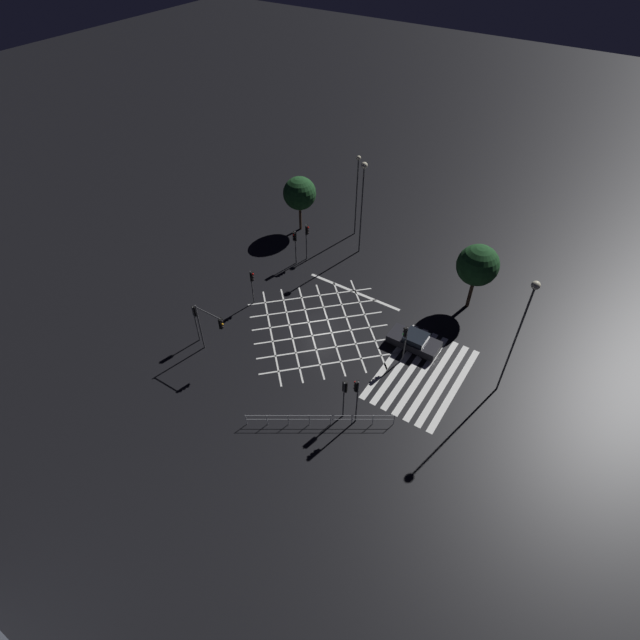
% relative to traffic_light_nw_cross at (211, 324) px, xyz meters
% --- Properties ---
extents(ground_plane, '(200.00, 200.00, 0.00)m').
position_rel_traffic_light_nw_cross_xyz_m(ground_plane, '(7.13, -5.23, -3.36)').
color(ground_plane, black).
extents(road_markings, '(14.07, 19.41, 0.01)m').
position_rel_traffic_light_nw_cross_xyz_m(road_markings, '(7.42, -10.87, -3.36)').
color(road_markings, silver).
rests_on(road_markings, ground_plane).
extents(traffic_light_nw_cross, '(0.36, 2.76, 4.56)m').
position_rel_traffic_light_nw_cross_xyz_m(traffic_light_nw_cross, '(0.00, 0.00, 0.00)').
color(traffic_light_nw_cross, '#424244').
rests_on(traffic_light_nw_cross, ground_plane).
extents(traffic_light_nw_main, '(0.39, 0.36, 3.61)m').
position_rel_traffic_light_nw_cross_xyz_m(traffic_light_nw_main, '(0.53, 2.28, -0.77)').
color(traffic_light_nw_main, '#424244').
rests_on(traffic_light_nw_main, ground_plane).
extents(traffic_light_ne_cross, '(0.36, 0.39, 3.90)m').
position_rel_traffic_light_nw_cross_xyz_m(traffic_light_ne_cross, '(14.66, 1.21, -0.57)').
color(traffic_light_ne_cross, '#424244').
rests_on(traffic_light_ne_cross, ground_plane).
extents(traffic_light_sw_cross, '(0.36, 0.39, 4.30)m').
position_rel_traffic_light_nw_cross_xyz_m(traffic_light_sw_cross, '(0.49, -12.50, -0.29)').
color(traffic_light_sw_cross, '#424244').
rests_on(traffic_light_sw_cross, ground_plane).
extents(traffic_light_median_north, '(0.36, 0.39, 3.54)m').
position_rel_traffic_light_nw_cross_xyz_m(traffic_light_median_north, '(6.56, 1.38, -0.83)').
color(traffic_light_median_north, '#424244').
rests_on(traffic_light_median_north, ground_plane).
extents(traffic_light_ne_main, '(0.39, 0.36, 3.64)m').
position_rel_traffic_light_nw_cross_xyz_m(traffic_light_ne_main, '(13.41, 1.76, -0.75)').
color(traffic_light_ne_main, '#424244').
rests_on(traffic_light_ne_main, ground_plane).
extents(traffic_light_sw_main, '(0.39, 0.36, 3.65)m').
position_rel_traffic_light_nw_cross_xyz_m(traffic_light_sw_main, '(0.49, -11.61, -0.75)').
color(traffic_light_sw_main, '#424244').
rests_on(traffic_light_sw_main, ground_plane).
extents(traffic_light_median_south, '(0.36, 0.39, 3.54)m').
position_rel_traffic_light_nw_cross_xyz_m(traffic_light_median_south, '(7.63, -12.66, -0.83)').
color(traffic_light_median_south, '#424244').
rests_on(traffic_light_median_south, ground_plane).
extents(street_lamp_east, '(0.59, 0.59, 9.53)m').
position_rel_traffic_light_nw_cross_xyz_m(street_lamp_east, '(18.63, -2.38, 3.69)').
color(street_lamp_east, '#424244').
rests_on(street_lamp_east, ground_plane).
extents(street_lamp_west, '(0.57, 0.57, 10.30)m').
position_rel_traffic_light_nw_cross_xyz_m(street_lamp_west, '(8.84, -19.98, 4.07)').
color(street_lamp_west, '#424244').
rests_on(street_lamp_west, ground_plane).
extents(street_lamp_far, '(0.45, 0.45, 8.64)m').
position_rel_traffic_light_nw_cross_xyz_m(street_lamp_far, '(21.17, -0.38, 2.29)').
color(street_lamp_far, '#424244').
rests_on(street_lamp_far, ground_plane).
extents(street_tree_near, '(3.39, 3.39, 5.92)m').
position_rel_traffic_light_nw_cross_xyz_m(street_tree_near, '(18.77, 4.91, 0.85)').
color(street_tree_near, '#473323').
rests_on(street_tree_near, ground_plane).
extents(street_tree_far, '(3.53, 3.53, 6.25)m').
position_rel_traffic_light_nw_cross_xyz_m(street_tree_far, '(16.66, -14.63, 1.10)').
color(street_tree_far, '#473323').
rests_on(street_tree_far, ground_plane).
extents(waiting_car, '(1.89, 4.20, 1.30)m').
position_rel_traffic_light_nw_cross_xyz_m(waiting_car, '(9.47, -12.82, -2.75)').
color(waiting_car, black).
rests_on(waiting_car, ground_plane).
extents(pedestrian_railing, '(5.73, 8.69, 1.05)m').
position_rel_traffic_light_nw_cross_xyz_m(pedestrian_railing, '(-1.10, -10.64, -2.68)').
color(pedestrian_railing, '#9EA0A5').
rests_on(pedestrian_railing, ground_plane).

